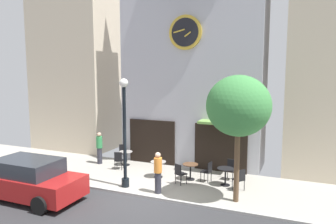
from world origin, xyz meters
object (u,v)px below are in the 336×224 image
(cafe_chair_mid_row, at_px, (208,170))
(pedestrian_green, at_px, (99,148))
(cafe_chair_under_awning, at_px, (231,168))
(cafe_chair_facing_wall, at_px, (119,159))
(cafe_table_near_door, at_px, (158,166))
(cafe_chair_corner, at_px, (123,151))
(cafe_table_rightmost, at_px, (126,156))
(cafe_table_near_curb, at_px, (190,169))
(cafe_table_center, at_px, (225,173))
(street_tree, at_px, (238,106))
(parked_car_red, at_px, (28,179))
(cafe_chair_near_tree, at_px, (180,172))
(cafe_chair_left_end, at_px, (240,178))
(pedestrian_orange, at_px, (158,172))
(street_lamp, at_px, (125,133))

(cafe_chair_mid_row, bearing_deg, pedestrian_green, 174.80)
(cafe_chair_under_awning, bearing_deg, cafe_chair_facing_wall, -172.55)
(cafe_table_near_door, height_order, cafe_chair_corner, cafe_chair_corner)
(cafe_table_rightmost, bearing_deg, cafe_table_near_curb, -12.40)
(cafe_table_center, distance_m, cafe_chair_corner, 6.17)
(street_tree, relative_size, cafe_table_near_curb, 6.54)
(cafe_chair_under_awning, relative_size, parked_car_red, 0.21)
(cafe_table_center, bearing_deg, cafe_chair_near_tree, -161.06)
(cafe_chair_near_tree, bearing_deg, cafe_chair_corner, 151.77)
(cafe_chair_facing_wall, bearing_deg, cafe_chair_corner, 112.87)
(cafe_table_center, distance_m, cafe_chair_left_end, 0.78)
(cafe_chair_mid_row, distance_m, cafe_chair_facing_wall, 4.56)
(cafe_table_near_curb, relative_size, cafe_chair_near_tree, 0.80)
(cafe_chair_under_awning, height_order, pedestrian_orange, pedestrian_orange)
(pedestrian_orange, bearing_deg, street_tree, 7.43)
(cafe_chair_near_tree, distance_m, pedestrian_orange, 1.39)
(cafe_chair_facing_wall, bearing_deg, street_lamp, -52.14)
(cafe_table_center, relative_size, cafe_chair_under_awning, 0.84)
(cafe_chair_mid_row, xyz_separation_m, pedestrian_orange, (-1.47, -2.05, 0.33))
(cafe_chair_left_end, xyz_separation_m, cafe_chair_under_awning, (-0.63, 1.27, 0.00))
(cafe_table_center, bearing_deg, cafe_chair_facing_wall, 178.17)
(street_tree, height_order, cafe_chair_mid_row, street_tree)
(street_tree, relative_size, parked_car_red, 1.09)
(street_tree, relative_size, pedestrian_orange, 2.82)
(pedestrian_green, bearing_deg, cafe_chair_left_end, -8.06)
(cafe_table_rightmost, distance_m, cafe_chair_under_awning, 5.47)
(street_tree, bearing_deg, street_lamp, -176.59)
(cafe_table_rightmost, distance_m, cafe_chair_left_end, 6.26)
(cafe_chair_under_awning, bearing_deg, cafe_chair_left_end, -63.37)
(cafe_chair_mid_row, xyz_separation_m, parked_car_red, (-5.79, -4.47, 0.23))
(cafe_table_rightmost, bearing_deg, cafe_chair_corner, 131.29)
(cafe_chair_mid_row, height_order, pedestrian_orange, pedestrian_orange)
(cafe_chair_corner, relative_size, cafe_chair_mid_row, 1.00)
(cafe_table_near_door, bearing_deg, parked_car_red, -129.80)
(cafe_chair_mid_row, relative_size, parked_car_red, 0.21)
(cafe_chair_left_end, bearing_deg, cafe_chair_mid_row, 160.88)
(cafe_chair_left_end, bearing_deg, cafe_table_rightmost, 167.50)
(cafe_chair_corner, bearing_deg, cafe_chair_under_awning, -6.65)
(street_lamp, xyz_separation_m, cafe_chair_corner, (-2.12, 3.37, -1.78))
(cafe_chair_under_awning, bearing_deg, cafe_chair_corner, 173.35)
(cafe_chair_near_tree, xyz_separation_m, pedestrian_green, (-5.01, 1.31, 0.33))
(cafe_chair_left_end, distance_m, pedestrian_orange, 3.34)
(cafe_chair_mid_row, bearing_deg, cafe_chair_left_end, -19.12)
(cafe_chair_facing_wall, relative_size, cafe_chair_left_end, 1.00)
(street_tree, relative_size, cafe_table_near_door, 6.38)
(cafe_table_near_door, height_order, cafe_chair_facing_wall, cafe_chair_facing_wall)
(cafe_table_near_curb, bearing_deg, cafe_chair_mid_row, 0.02)
(cafe_chair_near_tree, bearing_deg, street_lamp, -149.85)
(cafe_chair_near_tree, relative_size, pedestrian_green, 0.54)
(cafe_chair_near_tree, distance_m, cafe_chair_under_awning, 2.42)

